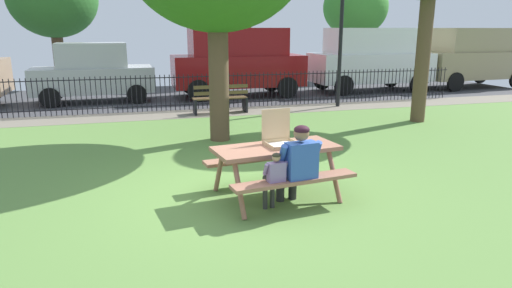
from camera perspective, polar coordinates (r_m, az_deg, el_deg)
ground at (r=8.53m, az=-4.93°, el=-2.20°), size 28.00×11.43×0.02m
cobblestone_walkway at (r=13.36m, az=-8.97°, el=3.77°), size 28.00×1.40×0.01m
street_asphalt at (r=17.12m, az=-10.51°, el=6.00°), size 28.00×6.24×0.01m
picnic_table_foreground at (r=6.55m, az=2.56°, el=-1.77°), size 1.98×1.71×0.79m
pizza_box_open at (r=6.58m, az=3.03°, el=0.95°), size 0.50×0.51×0.51m
pizza_slice_on_table at (r=6.69m, az=6.30°, el=0.11°), size 0.29×0.23×0.02m
adult_at_table at (r=6.14m, az=5.32°, el=-2.34°), size 0.63×0.63×1.19m
child_at_table at (r=6.00m, az=2.30°, el=-4.10°), size 0.35×0.35×0.86m
iron_fence_streetside at (r=13.96m, az=-9.41°, el=6.53°), size 18.88×0.03×1.09m
park_bench_center at (r=13.31m, az=-4.54°, el=5.69°), size 1.61×0.50×0.85m
lamp_post_walkway at (r=14.57m, az=10.74°, el=14.03°), size 0.28×0.28×3.90m
parked_car_center at (r=16.25m, az=-19.96°, el=8.57°), size 3.99×2.01×1.98m
parked_car_right at (r=16.62m, az=-2.33°, el=10.53°), size 4.71×2.09×2.46m
parked_car_far_right at (r=18.62m, az=14.37°, el=10.52°), size 4.70×2.07×2.46m
parked_car_end at (r=21.38m, az=25.68°, el=10.01°), size 4.80×2.29×2.46m
far_tree_midright at (r=23.36m, az=12.51°, el=16.53°), size 3.13×3.13×4.86m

